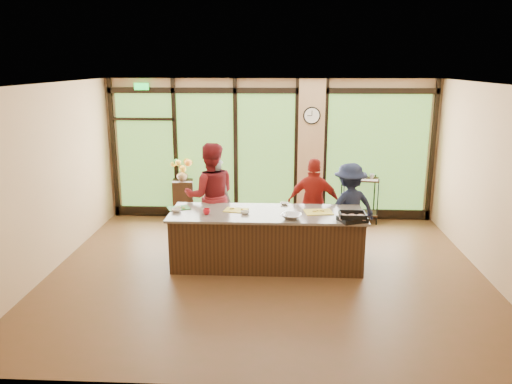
# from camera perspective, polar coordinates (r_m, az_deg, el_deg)

# --- Properties ---
(floor) EXTENTS (7.00, 7.00, 0.00)m
(floor) POSITION_cam_1_polar(r_m,az_deg,el_deg) (8.25, 1.16, -9.07)
(floor) COLOR brown
(floor) RESTS_ON ground
(ceiling) EXTENTS (7.00, 7.00, 0.00)m
(ceiling) POSITION_cam_1_polar(r_m,az_deg,el_deg) (7.57, 1.28, 12.23)
(ceiling) COLOR silver
(ceiling) RESTS_ON back_wall
(back_wall) EXTENTS (7.00, 0.00, 7.00)m
(back_wall) POSITION_cam_1_polar(r_m,az_deg,el_deg) (10.72, 1.69, 4.83)
(back_wall) COLOR tan
(back_wall) RESTS_ON floor
(left_wall) EXTENTS (0.00, 6.00, 6.00)m
(left_wall) POSITION_cam_1_polar(r_m,az_deg,el_deg) (8.61, -22.75, 1.29)
(left_wall) COLOR tan
(left_wall) RESTS_ON floor
(right_wall) EXTENTS (0.00, 6.00, 6.00)m
(right_wall) POSITION_cam_1_polar(r_m,az_deg,el_deg) (8.44, 25.71, 0.73)
(right_wall) COLOR tan
(right_wall) RESTS_ON floor
(window_wall) EXTENTS (6.90, 0.12, 3.00)m
(window_wall) POSITION_cam_1_polar(r_m,az_deg,el_deg) (10.69, 2.56, 4.22)
(window_wall) COLOR tan
(window_wall) RESTS_ON floor
(island_base) EXTENTS (3.10, 1.00, 0.88)m
(island_base) POSITION_cam_1_polar(r_m,az_deg,el_deg) (8.37, 1.24, -5.49)
(island_base) COLOR #301D10
(island_base) RESTS_ON floor
(countertop) EXTENTS (3.20, 1.10, 0.04)m
(countertop) POSITION_cam_1_polar(r_m,az_deg,el_deg) (8.22, 1.26, -2.47)
(countertop) COLOR slate
(countertop) RESTS_ON island_base
(wall_clock) EXTENTS (0.36, 0.04, 0.36)m
(wall_clock) POSITION_cam_1_polar(r_m,az_deg,el_deg) (10.50, 6.40, 8.68)
(wall_clock) COLOR black
(wall_clock) RESTS_ON window_wall
(cook_left) EXTENTS (0.72, 0.59, 1.69)m
(cook_left) POSITION_cam_1_polar(r_m,az_deg,el_deg) (9.14, -4.65, -1.11)
(cook_left) COLOR gray
(cook_left) RESTS_ON floor
(cook_midleft) EXTENTS (1.06, 0.90, 1.94)m
(cook_midleft) POSITION_cam_1_polar(r_m,az_deg,el_deg) (9.06, -5.20, -0.45)
(cook_midleft) COLOR maroon
(cook_midleft) RESTS_ON floor
(cook_midright) EXTENTS (1.03, 0.57, 1.66)m
(cook_midright) POSITION_cam_1_polar(r_m,az_deg,el_deg) (9.09, 6.65, -1.35)
(cook_midright) COLOR maroon
(cook_midright) RESTS_ON floor
(cook_right) EXTENTS (1.19, 0.94, 1.61)m
(cook_right) POSITION_cam_1_polar(r_m,az_deg,el_deg) (9.05, 10.61, -1.75)
(cook_right) COLOR #181E36
(cook_right) RESTS_ON floor
(roasting_pan) EXTENTS (0.49, 0.44, 0.07)m
(roasting_pan) POSITION_cam_1_polar(r_m,az_deg,el_deg) (7.89, 10.95, -3.07)
(roasting_pan) COLOR black
(roasting_pan) RESTS_ON countertop
(mixing_bowl) EXTENTS (0.39, 0.39, 0.08)m
(mixing_bowl) POSITION_cam_1_polar(r_m,az_deg,el_deg) (7.90, 4.05, -2.78)
(mixing_bowl) COLOR silver
(mixing_bowl) RESTS_ON countertop
(cutting_board_left) EXTENTS (0.44, 0.39, 0.01)m
(cutting_board_left) POSITION_cam_1_polar(r_m,az_deg,el_deg) (8.54, -8.83, -1.82)
(cutting_board_left) COLOR #2D7B2D
(cutting_board_left) RESTS_ON countertop
(cutting_board_center) EXTENTS (0.42, 0.34, 0.01)m
(cutting_board_center) POSITION_cam_1_polar(r_m,az_deg,el_deg) (8.33, -2.31, -2.08)
(cutting_board_center) COLOR yellow
(cutting_board_center) RESTS_ON countertop
(cutting_board_right) EXTENTS (0.49, 0.39, 0.01)m
(cutting_board_right) POSITION_cam_1_polar(r_m,az_deg,el_deg) (8.27, 7.16, -2.28)
(cutting_board_right) COLOR yellow
(cutting_board_right) RESTS_ON countertop
(prep_bowl_near) EXTENTS (0.20, 0.20, 0.05)m
(prep_bowl_near) POSITION_cam_1_polar(r_m,az_deg,el_deg) (8.35, -9.10, -2.06)
(prep_bowl_near) COLOR silver
(prep_bowl_near) RESTS_ON countertop
(prep_bowl_mid) EXTENTS (0.18, 0.18, 0.04)m
(prep_bowl_mid) POSITION_cam_1_polar(r_m,az_deg,el_deg) (8.13, -1.26, -2.36)
(prep_bowl_mid) COLOR silver
(prep_bowl_mid) RESTS_ON countertop
(prep_bowl_far) EXTENTS (0.17, 0.17, 0.03)m
(prep_bowl_far) POSITION_cam_1_polar(r_m,az_deg,el_deg) (8.68, 3.26, -1.32)
(prep_bowl_far) COLOR silver
(prep_bowl_far) RESTS_ON countertop
(red_ramekin) EXTENTS (0.16, 0.16, 0.10)m
(red_ramekin) POSITION_cam_1_polar(r_m,az_deg,el_deg) (8.13, -5.66, -2.24)
(red_ramekin) COLOR red
(red_ramekin) RESTS_ON countertop
(flower_stand) EXTENTS (0.49, 0.49, 0.87)m
(flower_stand) POSITION_cam_1_polar(r_m,az_deg,el_deg) (10.91, -8.31, -0.89)
(flower_stand) COLOR #301D10
(flower_stand) RESTS_ON floor
(flower_vase) EXTENTS (0.28, 0.28, 0.26)m
(flower_vase) POSITION_cam_1_polar(r_m,az_deg,el_deg) (10.77, -8.42, 1.99)
(flower_vase) COLOR #8F734E
(flower_vase) RESTS_ON flower_stand
(bar_cart) EXTENTS (0.82, 0.54, 1.06)m
(bar_cart) POSITION_cam_1_polar(r_m,az_deg,el_deg) (10.78, 11.74, -0.12)
(bar_cart) COLOR #301D10
(bar_cart) RESTS_ON floor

